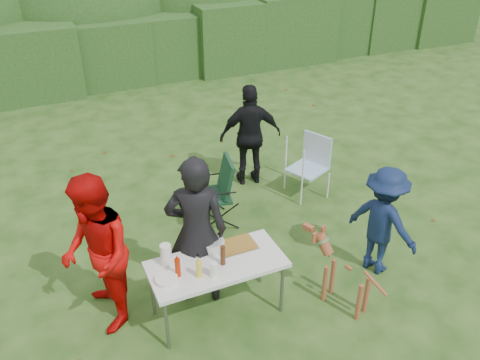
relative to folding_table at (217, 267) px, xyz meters
name	(u,v)px	position (x,y,z in m)	size (l,w,h in m)	color
ground	(237,288)	(0.37, 0.27, -0.69)	(80.00, 80.00, 0.00)	#1E4211
hedge_row	(102,51)	(0.37, 8.27, 0.16)	(22.00, 1.40, 1.70)	#23471C
shrub_backdrop	(86,5)	(0.37, 9.87, 0.91)	(20.00, 2.60, 3.20)	#3D6628
folding_table	(217,267)	(0.00, 0.00, 0.00)	(1.50, 0.70, 0.74)	silver
person_cook	(197,232)	(-0.10, 0.35, 0.27)	(0.69, 0.46, 1.90)	black
person_red_jacket	(97,255)	(-1.19, 0.42, 0.24)	(0.90, 0.70, 1.86)	#BC0706
person_black_puffy	(250,135)	(1.62, 2.58, 0.16)	(0.99, 0.41, 1.69)	black
child	(383,221)	(2.17, -0.09, 0.04)	(0.94, 0.54, 1.46)	#101E41
dog	(347,277)	(1.40, -0.50, -0.25)	(0.92, 0.37, 0.87)	brown
camping_chair	(210,192)	(0.60, 1.74, -0.18)	(0.63, 0.63, 1.01)	#153822
lawn_chair	(307,167)	(2.27, 1.86, -0.20)	(0.57, 0.57, 0.97)	#4497CF
food_tray	(237,246)	(0.31, 0.16, 0.06)	(0.45, 0.30, 0.02)	#B7B7BA
focaccia_bread	(237,245)	(0.31, 0.16, 0.09)	(0.40, 0.26, 0.04)	olive
mustard_bottle	(199,269)	(-0.25, -0.14, 0.15)	(0.06, 0.06, 0.20)	yellow
ketchup_bottle	(178,268)	(-0.45, -0.03, 0.16)	(0.06, 0.06, 0.22)	#AE1E01
beer_bottle	(223,255)	(0.06, -0.05, 0.17)	(0.06, 0.06, 0.24)	#47230F
paper_towel_roll	(166,255)	(-0.50, 0.20, 0.18)	(0.12, 0.12, 0.26)	white
cup_stack	(214,270)	(-0.11, -0.20, 0.14)	(0.08, 0.08, 0.18)	white
pasta_bowl	(213,245)	(0.06, 0.25, 0.10)	(0.26, 0.26, 0.10)	silver
plate_stack	(166,279)	(-0.59, -0.06, 0.08)	(0.24, 0.24, 0.05)	white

